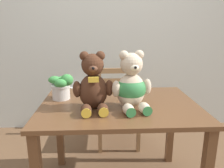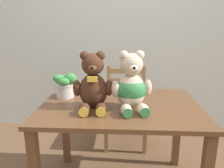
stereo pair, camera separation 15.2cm
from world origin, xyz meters
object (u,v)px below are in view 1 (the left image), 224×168
Objects in this scene: teddy_bear_right at (131,86)px; potted_plant at (62,86)px; wooden_chair_behind at (118,104)px; teddy_bear_left at (93,85)px.

teddy_bear_right is 2.02× the size of potted_plant.
potted_plant reaches higher than wooden_chair_behind.
wooden_chair_behind is at bearing -109.83° from teddy_bear_left.
teddy_bear_left reaches higher than wooden_chair_behind.
teddy_bear_right reaches higher than teddy_bear_left.
wooden_chair_behind is 4.34× the size of potted_plant.
potted_plant is at bearing -46.09° from teddy_bear_left.
wooden_chair_behind is at bearing -98.34° from teddy_bear_right.
teddy_bear_right is (0.27, 0.00, -0.01)m from teddy_bear_left.
wooden_chair_behind is 0.94m from potted_plant.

